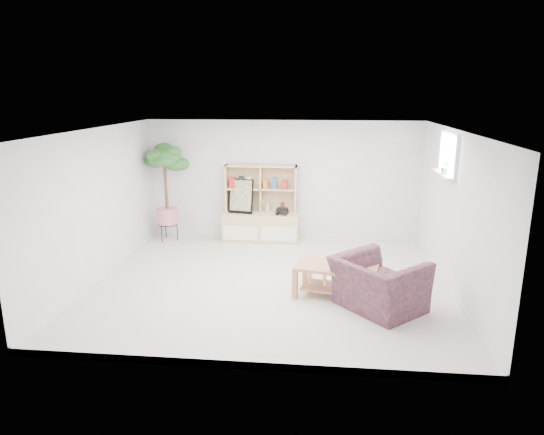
# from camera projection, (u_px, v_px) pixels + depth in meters

# --- Properties ---
(floor) EXTENTS (5.50, 5.00, 0.01)m
(floor) POSITION_uv_depth(u_px,v_px,m) (270.00, 283.00, 7.70)
(floor) COLOR beige
(floor) RESTS_ON ground
(ceiling) EXTENTS (5.50, 5.00, 0.01)m
(ceiling) POSITION_uv_depth(u_px,v_px,m) (270.00, 130.00, 7.09)
(ceiling) COLOR white
(ceiling) RESTS_ON walls
(walls) EXTENTS (5.51, 5.01, 2.40)m
(walls) POSITION_uv_depth(u_px,v_px,m) (270.00, 209.00, 7.39)
(walls) COLOR silver
(walls) RESTS_ON floor
(baseboard) EXTENTS (5.50, 5.00, 0.10)m
(baseboard) POSITION_uv_depth(u_px,v_px,m) (270.00, 280.00, 7.68)
(baseboard) COLOR white
(baseboard) RESTS_ON floor
(window) EXTENTS (0.10, 0.98, 0.68)m
(window) POSITION_uv_depth(u_px,v_px,m) (449.00, 154.00, 7.50)
(window) COLOR silver
(window) RESTS_ON walls
(window_sill) EXTENTS (0.14, 1.00, 0.04)m
(window_sill) POSITION_uv_depth(u_px,v_px,m) (443.00, 175.00, 7.59)
(window_sill) COLOR white
(window_sill) RESTS_ON walls
(storage_unit) EXTENTS (1.53, 0.52, 1.53)m
(storage_unit) POSITION_uv_depth(u_px,v_px,m) (261.00, 204.00, 9.70)
(storage_unit) COLOR tan
(storage_unit) RESTS_ON floor
(poster) EXTENTS (0.51, 0.20, 0.69)m
(poster) POSITION_uv_depth(u_px,v_px,m) (241.00, 196.00, 9.67)
(poster) COLOR yellow
(poster) RESTS_ON storage_unit
(toy_truck) EXTENTS (0.33, 0.26, 0.16)m
(toy_truck) POSITION_uv_depth(u_px,v_px,m) (282.00, 211.00, 9.59)
(toy_truck) COLOR black
(toy_truck) RESTS_ON storage_unit
(coffee_table) EXTENTS (1.28, 0.89, 0.48)m
(coffee_table) POSITION_uv_depth(u_px,v_px,m) (336.00, 281.00, 7.13)
(coffee_table) COLOR #B66D46
(coffee_table) RESTS_ON floor
(table_plant) EXTENTS (0.28, 0.27, 0.25)m
(table_plant) POSITION_uv_depth(u_px,v_px,m) (339.00, 260.00, 6.95)
(table_plant) COLOR #296D29
(table_plant) RESTS_ON coffee_table
(floor_tree) EXTENTS (0.76, 0.76, 1.96)m
(floor_tree) POSITION_uv_depth(u_px,v_px,m) (166.00, 193.00, 9.65)
(floor_tree) COLOR #226E27
(floor_tree) RESTS_ON floor
(armchair) EXTENTS (1.48, 1.49, 0.84)m
(armchair) POSITION_uv_depth(u_px,v_px,m) (378.00, 281.00, 6.67)
(armchair) COLOR #15173A
(armchair) RESTS_ON floor
(sill_plant) EXTENTS (0.15, 0.14, 0.22)m
(sill_plant) POSITION_uv_depth(u_px,v_px,m) (445.00, 167.00, 7.50)
(sill_plant) COLOR #226E27
(sill_plant) RESTS_ON window_sill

